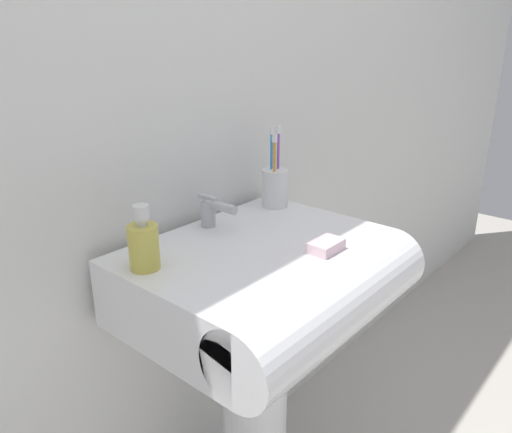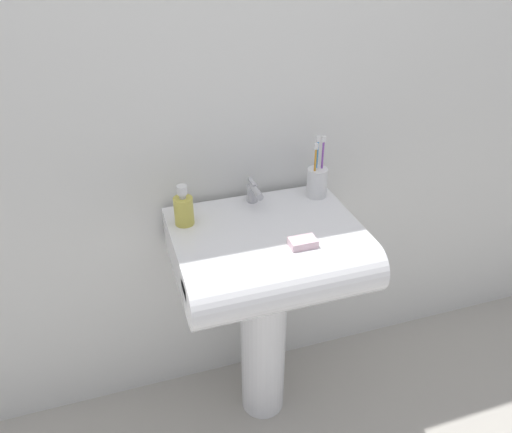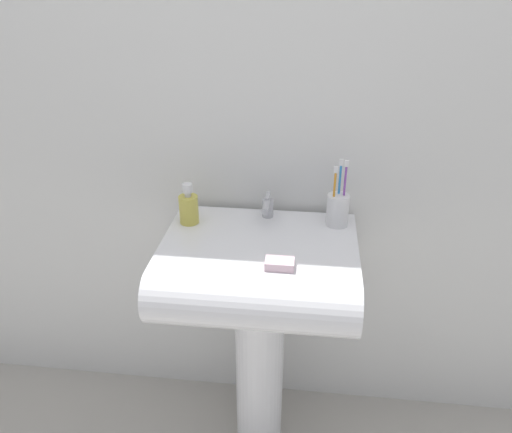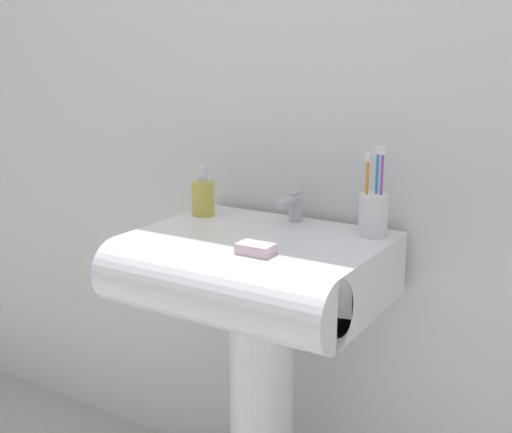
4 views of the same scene
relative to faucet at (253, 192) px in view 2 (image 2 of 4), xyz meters
name	(u,v)px [view 2 (image 2 of 4)]	position (x,y,z in m)	size (l,w,h in m)	color
ground_plane	(263,401)	(-0.01, -0.14, -0.88)	(6.00, 6.00, 0.00)	#ADA89E
wall_back	(240,88)	(-0.01, 0.11, 0.32)	(5.00, 0.05, 2.40)	silver
sink_pedestal	(263,340)	(-0.01, -0.14, -0.54)	(0.16, 0.16, 0.68)	white
sink_basin	(270,255)	(-0.01, -0.20, -0.12)	(0.58, 0.48, 0.16)	white
faucet	(253,192)	(0.00, 0.00, 0.00)	(0.04, 0.12, 0.08)	#B7B7BC
toothbrush_cup	(317,181)	(0.22, -0.01, 0.01)	(0.07, 0.07, 0.22)	white
soap_bottle	(184,209)	(-0.24, -0.06, 0.01)	(0.06, 0.06, 0.13)	gold
bar_soap	(303,242)	(0.06, -0.28, -0.03)	(0.08, 0.05, 0.02)	silver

